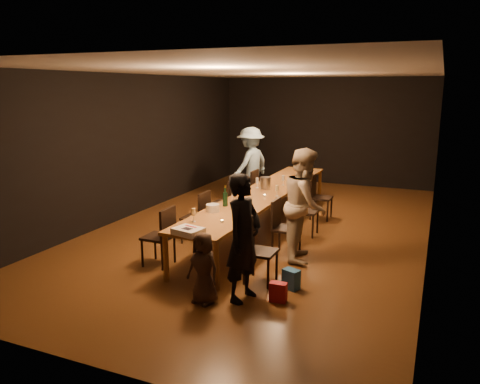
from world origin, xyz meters
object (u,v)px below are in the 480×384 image
at_px(chair_left_0, 158,236).
at_px(champagne_bottle, 225,196).
at_px(child, 203,268).
at_px(woman_birthday, 243,238).
at_px(table, 264,194).
at_px(woman_tan, 305,204).
at_px(plate_stack, 213,208).
at_px(chair_right_2, 306,211).
at_px(chair_left_2, 224,202).
at_px(chair_left_3, 247,190).
at_px(birthday_cake, 188,231).
at_px(chair_right_3, 321,197).
at_px(ice_bucket, 266,183).
at_px(chair_right_0, 261,251).
at_px(chair_left_1, 195,217).
at_px(man_blue, 251,164).
at_px(chair_right_1, 287,228).

bearing_deg(chair_left_0, champagne_bottle, -29.83).
bearing_deg(child, woman_birthday, 46.50).
distance_m(table, woman_birthday, 3.11).
height_order(woman_tan, plate_stack, woman_tan).
distance_m(chair_right_2, chair_left_2, 1.70).
height_order(chair_left_2, chair_left_3, same).
bearing_deg(birthday_cake, woman_tan, 67.36).
distance_m(chair_right_3, woman_birthday, 4.21).
distance_m(birthday_cake, ice_bucket, 3.20).
relative_size(chair_right_0, chair_right_3, 1.00).
bearing_deg(chair_right_2, chair_right_0, -0.00).
relative_size(chair_left_2, child, 0.99).
xyz_separation_m(chair_right_3, chair_left_1, (-1.70, -2.40, 0.00)).
bearing_deg(man_blue, table, 43.60).
xyz_separation_m(table, woman_tan, (1.15, -1.23, 0.20)).
bearing_deg(chair_left_2, woman_tan, -121.52).
xyz_separation_m(chair_left_3, plate_stack, (0.60, -2.90, 0.35)).
relative_size(woman_birthday, plate_stack, 7.67).
bearing_deg(ice_bucket, chair_right_3, 44.20).
bearing_deg(chair_right_3, chair_right_2, -0.00).
relative_size(chair_right_0, chair_right_1, 1.00).
height_order(chair_left_0, ice_bucket, ice_bucket).
height_order(chair_right_2, chair_left_0, same).
xyz_separation_m(chair_left_3, child, (1.26, -4.49, 0.00)).
distance_m(chair_left_0, birthday_cake, 1.02).
bearing_deg(man_blue, chair_right_3, 79.73).
height_order(child, plate_stack, child).
xyz_separation_m(table, chair_left_3, (-0.85, 1.20, -0.24)).
bearing_deg(ice_bucket, chair_left_3, 130.79).
height_order(chair_right_1, chair_left_3, same).
relative_size(chair_left_1, ice_bucket, 4.03).
distance_m(woman_birthday, ice_bucket, 3.41).
relative_size(chair_left_1, woman_birthday, 0.56).
bearing_deg(birthday_cake, woman_birthday, 6.41).
relative_size(man_blue, champagne_bottle, 4.99).
bearing_deg(chair_left_0, chair_right_0, -90.00).
bearing_deg(chair_left_1, table, -35.31).
bearing_deg(woman_tan, ice_bucket, 27.25).
relative_size(chair_left_0, man_blue, 0.52).
distance_m(woman_birthday, child, 0.64).
bearing_deg(chair_left_1, child, -148.98).
relative_size(table, chair_left_0, 6.45).
xyz_separation_m(chair_right_0, chair_right_2, (0.00, 2.40, 0.00)).
xyz_separation_m(plate_stack, champagne_bottle, (0.03, 0.41, 0.12)).
relative_size(child, ice_bucket, 4.07).
bearing_deg(chair_left_1, chair_left_2, 0.00).
height_order(birthday_cake, ice_bucket, ice_bucket).
xyz_separation_m(woman_tan, plate_stack, (-1.40, -0.48, -0.09)).
bearing_deg(champagne_bottle, chair_right_3, 66.87).
bearing_deg(chair_right_1, child, -11.94).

